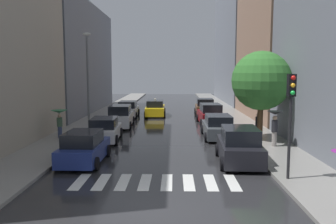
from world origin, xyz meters
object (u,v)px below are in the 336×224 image
parked_car_left_nearest (84,148)px  street_tree_right (261,81)px  parked_car_left_second (105,130)px  traffic_light_right_corner (291,103)px  parked_car_right_fourth (205,108)px  parked_car_right_second (218,127)px  taxi_midroad (155,109)px  parked_car_left_third (120,117)px  pedestrian_far_side (59,117)px  lamp_post_left (88,75)px  parked_car_right_nearest (239,147)px  parked_car_right_third (210,115)px  parked_car_left_fourth (128,109)px  pedestrian_foreground (275,122)px  pedestrian_near_tree (258,125)px

parked_car_left_nearest → street_tree_right: bearing=-60.0°
parked_car_left_second → traffic_light_right_corner: 12.84m
parked_car_left_nearest → parked_car_right_fourth: size_ratio=1.00×
parked_car_right_second → parked_car_left_second: bearing=99.0°
parked_car_right_fourth → taxi_midroad: taxi_midroad is taller
parked_car_left_third → pedestrian_far_side: size_ratio=2.62×
lamp_post_left → parked_car_left_nearest: bearing=-78.0°
parked_car_right_nearest → pedestrian_far_side: size_ratio=2.38×
parked_car_right_third → street_tree_right: size_ratio=0.81×
parked_car_right_nearest → parked_car_right_third: (-0.10, 13.16, -0.02)m
pedestrian_far_side → street_tree_right: bearing=-65.2°
parked_car_right_nearest → pedestrian_far_side: 12.36m
street_tree_right → lamp_post_left: 12.22m
parked_car_left_fourth → lamp_post_left: (-1.63, -9.49, 3.53)m
taxi_midroad → pedestrian_foreground: bearing=-153.5°
pedestrian_foreground → pedestrian_far_side: pedestrian_foreground is taller
parked_car_left_fourth → street_tree_right: 16.45m
parked_car_right_fourth → pedestrian_foreground: size_ratio=1.95×
street_tree_right → traffic_light_right_corner: size_ratio=1.33×
pedestrian_foreground → pedestrian_far_side: bearing=110.6°
parked_car_left_third → parked_car_right_second: (7.46, -4.85, -0.08)m
taxi_midroad → pedestrian_near_tree: (7.55, -12.49, 0.24)m
parked_car_left_fourth → taxi_midroad: bearing=-76.0°
parked_car_right_nearest → pedestrian_foreground: (2.67, 3.36, 0.77)m
parked_car_right_third → lamp_post_left: 11.12m
parked_car_left_fourth → parked_car_right_second: 13.58m
parked_car_left_second → parked_car_left_fourth: size_ratio=1.01×
pedestrian_foreground → traffic_light_right_corner: (-1.21, -6.36, 1.67)m
parked_car_right_fourth → parked_car_right_third: bearing=-179.1°
traffic_light_right_corner → pedestrian_far_side: bearing=144.4°
street_tree_right → pedestrian_foreground: bearing=-79.9°
lamp_post_left → traffic_light_right_corner: bearing=-46.0°
parked_car_left_nearest → pedestrian_far_side: (-3.16, 5.99, 0.77)m
parked_car_right_third → taxi_midroad: 7.45m
pedestrian_far_side → street_tree_right: street_tree_right is taller
traffic_light_right_corner → parked_car_right_second: bearing=99.9°
parked_car_left_fourth → parked_car_right_fourth: 7.94m
pedestrian_far_side → parked_car_right_third: bearing=-29.1°
parked_car_right_nearest → traffic_light_right_corner: 4.13m
parked_car_left_second → parked_car_right_nearest: (7.81, -5.50, 0.11)m
parked_car_right_nearest → parked_car_right_third: 13.16m
parked_car_right_second → parked_car_right_third: size_ratio=0.99×
parked_car_left_nearest → parked_car_right_nearest: 7.72m
parked_car_left_second → pedestrian_far_side: bearing=81.0°
taxi_midroad → street_tree_right: (7.50, -13.19, 3.19)m
parked_car_left_third → traffic_light_right_corner: (9.16, -14.53, 2.45)m
parked_car_left_fourth → traffic_light_right_corner: traffic_light_right_corner is taller
parked_car_left_third → traffic_light_right_corner: traffic_light_right_corner is taller
street_tree_right → parked_car_left_fourth: bearing=129.3°
parked_car_right_fourth → lamp_post_left: bearing=139.8°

